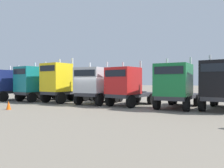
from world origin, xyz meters
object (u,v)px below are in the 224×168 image
semi_truck_green (176,85)px  semi_truck_black (222,85)px  semi_truck_teal (34,84)px  semi_truck_red (127,86)px  semi_truck_yellow (61,83)px  traffic_cone_near (9,105)px  semi_truck_silver (95,85)px  semi_truck_navy (8,85)px

semi_truck_green → semi_truck_black: size_ratio=0.97×
semi_truck_teal → semi_truck_red: 10.79m
semi_truck_yellow → traffic_cone_near: 6.51m
semi_truck_green → traffic_cone_near: size_ratio=9.76×
semi_truck_teal → semi_truck_black: size_ratio=0.95×
semi_truck_black → semi_truck_green: bearing=-75.7°
semi_truck_yellow → traffic_cone_near: (-0.24, -6.27, -1.71)m
semi_truck_silver → traffic_cone_near: size_ratio=8.91×
semi_truck_yellow → semi_truck_green: semi_truck_yellow is taller
semi_truck_black → traffic_cone_near: size_ratio=10.04×
traffic_cone_near → semi_truck_black: bearing=21.0°
semi_truck_teal → semi_truck_silver: size_ratio=1.07×
semi_truck_red → semi_truck_black: size_ratio=0.93×
semi_truck_black → traffic_cone_near: semi_truck_black is taller
semi_truck_green → traffic_cone_near: (-11.67, -5.59, -1.51)m
semi_truck_teal → semi_truck_navy: bearing=-72.4°
semi_truck_red → semi_truck_green: bearing=98.6°
semi_truck_green → semi_truck_black: 3.28m
semi_truck_silver → semi_truck_red: bearing=91.4°
semi_truck_teal → semi_truck_silver: semi_truck_teal is taller
semi_truck_teal → semi_truck_red: bearing=101.4°
semi_truck_navy → semi_truck_black: semi_truck_black is taller
semi_truck_navy → semi_truck_green: (18.52, -0.40, 0.05)m
semi_truck_black → traffic_cone_near: bearing=-57.1°
semi_truck_silver → semi_truck_yellow: bearing=-90.7°
semi_truck_silver → semi_truck_green: size_ratio=0.91×
semi_truck_navy → semi_truck_red: 14.34m
semi_truck_navy → semi_truck_black: bearing=103.5°
semi_truck_navy → semi_truck_silver: size_ratio=1.06×
semi_truck_yellow → semi_truck_navy: bearing=-76.6°
semi_truck_black → semi_truck_yellow: bearing=-80.2°
semi_truck_yellow → semi_truck_silver: size_ratio=1.05×
semi_truck_silver → traffic_cone_near: (-4.22, -6.09, -1.47)m
semi_truck_teal → semi_truck_yellow: 3.53m
semi_truck_black → semi_truck_silver: bearing=-80.0°
semi_truck_silver → semi_truck_navy: bearing=-87.5°
semi_truck_yellow → semi_truck_green: (11.43, -0.69, -0.20)m
semi_truck_teal → semi_truck_green: bearing=99.9°
semi_truck_green → semi_truck_teal: bearing=-85.0°
semi_truck_navy → semi_truck_silver: bearing=104.7°
semi_truck_navy → traffic_cone_near: bearing=63.1°
semi_truck_red → traffic_cone_near: semi_truck_red is taller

